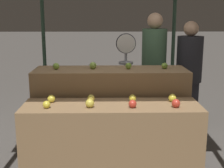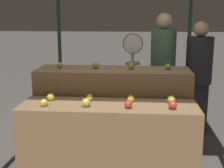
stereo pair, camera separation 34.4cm
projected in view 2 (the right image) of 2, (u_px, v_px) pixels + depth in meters
The scene contains 17 objects.
display_counter_front at pixel (109, 142), 3.27m from camera, with size 1.82×0.55×0.82m, color olive.
display_counter_back at pixel (113, 112), 3.83m from camera, with size 1.82×0.55×1.08m, color olive.
apple_front_0 at pixel (44, 103), 3.12m from camera, with size 0.08×0.08×0.08m, color gold.
apple_front_1 at pixel (86, 103), 3.10m from camera, with size 0.09×0.09×0.09m, color gold.
apple_front_2 at pixel (128, 104), 3.05m from camera, with size 0.08×0.08×0.08m, color red.
apple_front_3 at pixel (173, 105), 3.02m from camera, with size 0.08×0.08×0.08m, color red.
apple_front_4 at pixel (51, 97), 3.32m from camera, with size 0.08×0.08×0.08m, color gold.
apple_front_5 at pixel (90, 98), 3.31m from camera, with size 0.08×0.08×0.08m, color gold.
apple_front_6 at pixel (131, 99), 3.26m from camera, with size 0.08×0.08×0.08m, color gold.
apple_front_7 at pixel (171, 99), 3.22m from camera, with size 0.08×0.08×0.08m, color gold.
apple_back_0 at pixel (60, 65), 3.75m from camera, with size 0.08×0.08×0.08m, color #84AD3D.
apple_back_1 at pixel (96, 65), 3.72m from camera, with size 0.08×0.08×0.08m, color #8EB247.
apple_back_2 at pixel (131, 66), 3.69m from camera, with size 0.07×0.07×0.07m, color #7AA338.
apple_back_3 at pixel (168, 67), 3.65m from camera, with size 0.07×0.07×0.07m, color #7AA338.
produce_scale at pixel (133, 63), 4.30m from camera, with size 0.27×0.20×1.47m.
person_vendor_at_scale at pixel (163, 64), 4.57m from camera, with size 0.49×0.49×1.74m.
person_customer_left at pixel (199, 71), 4.43m from camera, with size 0.38×0.38×1.63m.
Camera 2 is at (0.29, -3.05, 1.71)m, focal length 50.00 mm.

